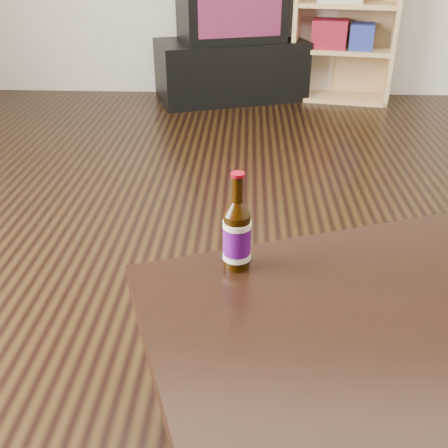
{
  "coord_description": "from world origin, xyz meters",
  "views": [
    {
      "loc": [
        -0.39,
        -1.31,
        1.13
      ],
      "look_at": [
        -0.44,
        -0.26,
        0.55
      ],
      "focal_mm": 42.0,
      "sensor_mm": 36.0,
      "label": 1
    }
  ],
  "objects_px": {
    "tv": "(231,0)",
    "beer_bottle": "(237,235)",
    "bookshelf": "(347,0)",
    "coffee_table": "(418,326)",
    "tv_stand": "(231,70)"
  },
  "relations": [
    {
      "from": "tv_stand",
      "to": "beer_bottle",
      "type": "relative_size",
      "value": 4.59
    },
    {
      "from": "bookshelf",
      "to": "coffee_table",
      "type": "distance_m",
      "value": 3.31
    },
    {
      "from": "tv",
      "to": "coffee_table",
      "type": "height_order",
      "value": "tv"
    },
    {
      "from": "tv",
      "to": "bookshelf",
      "type": "xyz_separation_m",
      "value": [
        0.85,
        0.05,
        0.0
      ]
    },
    {
      "from": "tv",
      "to": "beer_bottle",
      "type": "xyz_separation_m",
      "value": [
        0.12,
        -3.1,
        -0.2
      ]
    },
    {
      "from": "bookshelf",
      "to": "coffee_table",
      "type": "height_order",
      "value": "bookshelf"
    },
    {
      "from": "tv",
      "to": "beer_bottle",
      "type": "height_order",
      "value": "tv"
    },
    {
      "from": "tv",
      "to": "bookshelf",
      "type": "bearing_deg",
      "value": -15.4
    },
    {
      "from": "bookshelf",
      "to": "coffee_table",
      "type": "xyz_separation_m",
      "value": [
        -0.33,
        -3.28,
        -0.34
      ]
    },
    {
      "from": "bookshelf",
      "to": "coffee_table",
      "type": "relative_size",
      "value": 1.04
    },
    {
      "from": "tv",
      "to": "beer_bottle",
      "type": "distance_m",
      "value": 3.11
    },
    {
      "from": "tv",
      "to": "coffee_table",
      "type": "bearing_deg",
      "value": -99.33
    },
    {
      "from": "coffee_table",
      "to": "beer_bottle",
      "type": "distance_m",
      "value": 0.45
    },
    {
      "from": "bookshelf",
      "to": "tv",
      "type": "bearing_deg",
      "value": -165.53
    },
    {
      "from": "coffee_table",
      "to": "tv_stand",
      "type": "bearing_deg",
      "value": 99.22
    }
  ]
}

